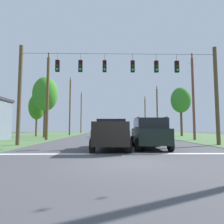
# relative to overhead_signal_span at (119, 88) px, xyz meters

# --- Properties ---
(ground_plane) EXTENTS (120.00, 120.00, 0.00)m
(ground_plane) POSITION_rel_overhead_signal_span_xyz_m (-0.04, -7.42, -4.62)
(ground_plane) COLOR #47474C
(stop_bar_stripe) EXTENTS (13.07, 0.45, 0.01)m
(stop_bar_stripe) POSITION_rel_overhead_signal_span_xyz_m (-0.04, -5.04, -4.62)
(stop_bar_stripe) COLOR white
(stop_bar_stripe) RESTS_ON ground
(lane_dash_0) EXTENTS (2.50, 0.15, 0.01)m
(lane_dash_0) POSITION_rel_overhead_signal_span_xyz_m (-0.04, 0.96, -4.62)
(lane_dash_0) COLOR white
(lane_dash_0) RESTS_ON ground
(lane_dash_1) EXTENTS (2.50, 0.15, 0.01)m
(lane_dash_1) POSITION_rel_overhead_signal_span_xyz_m (-0.04, 8.23, -4.62)
(lane_dash_1) COLOR white
(lane_dash_1) RESTS_ON ground
(lane_dash_2) EXTENTS (2.50, 0.15, 0.01)m
(lane_dash_2) POSITION_rel_overhead_signal_span_xyz_m (-0.04, 15.80, -4.62)
(lane_dash_2) COLOR white
(lane_dash_2) RESTS_ON ground
(lane_dash_3) EXTENTS (2.50, 0.15, 0.01)m
(lane_dash_3) POSITION_rel_overhead_signal_span_xyz_m (-0.04, 20.17, -4.62)
(lane_dash_3) COLOR white
(lane_dash_3) RESTS_ON ground
(overhead_signal_span) EXTENTS (16.23, 0.31, 8.07)m
(overhead_signal_span) POSITION_rel_overhead_signal_span_xyz_m (0.00, 0.00, 0.00)
(overhead_signal_span) COLOR brown
(overhead_signal_span) RESTS_ON ground
(pickup_truck) EXTENTS (2.42, 5.46, 1.95)m
(pickup_truck) POSITION_rel_overhead_signal_span_xyz_m (-0.67, -2.78, -3.66)
(pickup_truck) COLOR black
(pickup_truck) RESTS_ON ground
(suv_black) EXTENTS (2.38, 4.88, 2.05)m
(suv_black) POSITION_rel_overhead_signal_span_xyz_m (1.88, -2.43, -3.56)
(suv_black) COLOR black
(suv_black) RESTS_ON ground
(distant_car_crossing_white) EXTENTS (4.44, 2.31, 1.52)m
(distant_car_crossing_white) POSITION_rel_overhead_signal_span_xyz_m (-0.84, 13.97, -3.83)
(distant_car_crossing_white) COLOR silver
(distant_car_crossing_white) RESTS_ON ground
(distant_car_oncoming) EXTENTS (2.05, 4.32, 1.52)m
(distant_car_oncoming) POSITION_rel_overhead_signal_span_xyz_m (5.62, 17.76, -3.83)
(distant_car_oncoming) COLOR navy
(distant_car_oncoming) RESTS_ON ground
(distant_car_far_parked) EXTENTS (2.04, 4.31, 1.52)m
(distant_car_far_parked) POSITION_rel_overhead_signal_span_xyz_m (5.12, 10.74, -3.83)
(distant_car_far_parked) COLOR silver
(distant_car_far_parked) RESTS_ON ground
(utility_pole_mid_right) EXTENTS (0.28, 1.93, 10.12)m
(utility_pole_mid_right) POSITION_rel_overhead_signal_span_xyz_m (8.95, 6.41, 0.44)
(utility_pole_mid_right) COLOR brown
(utility_pole_mid_right) RESTS_ON ground
(utility_pole_far_right) EXTENTS (0.29, 1.84, 9.68)m
(utility_pole_far_right) POSITION_rel_overhead_signal_span_xyz_m (8.78, 22.08, 0.20)
(utility_pole_far_right) COLOR brown
(utility_pole_far_right) RESTS_ON ground
(utility_pole_near_left) EXTENTS (0.29, 1.98, 9.86)m
(utility_pole_near_left) POSITION_rel_overhead_signal_span_xyz_m (8.91, 35.11, 0.10)
(utility_pole_near_left) COLOR brown
(utility_pole_near_left) RESTS_ON ground
(utility_pole_far_left) EXTENTS (0.33, 1.67, 10.15)m
(utility_pole_far_left) POSITION_rel_overhead_signal_span_xyz_m (-7.84, 6.69, 0.28)
(utility_pole_far_left) COLOR brown
(utility_pole_far_left) RESTS_ON ground
(utility_pole_distant_right) EXTENTS (0.27, 1.73, 10.94)m
(utility_pole_distant_right) POSITION_rel_overhead_signal_span_xyz_m (-8.01, 20.64, 0.89)
(utility_pole_distant_right) COLOR brown
(utility_pole_distant_right) RESTS_ON ground
(utility_pole_distant_left) EXTENTS (0.28, 1.96, 11.07)m
(utility_pole_distant_left) POSITION_rel_overhead_signal_span_xyz_m (-8.03, 35.84, 0.95)
(utility_pole_distant_left) COLOR brown
(utility_pole_distant_left) RESTS_ON ground
(tree_roadside_right) EXTENTS (2.62, 2.62, 6.95)m
(tree_roadside_right) POSITION_rel_overhead_signal_span_xyz_m (-12.50, 16.17, 0.20)
(tree_roadside_right) COLOR brown
(tree_roadside_right) RESTS_ON ground
(tree_roadside_far_right) EXTENTS (3.48, 3.48, 8.59)m
(tree_roadside_far_right) POSITION_rel_overhead_signal_span_xyz_m (-9.75, 11.76, 1.51)
(tree_roadside_far_right) COLOR brown
(tree_roadside_far_right) RESTS_ON ground
(tree_roadside_left) EXTENTS (3.30, 3.30, 8.24)m
(tree_roadside_left) POSITION_rel_overhead_signal_span_xyz_m (11.42, 16.66, 1.40)
(tree_roadside_left) COLOR brown
(tree_roadside_left) RESTS_ON ground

